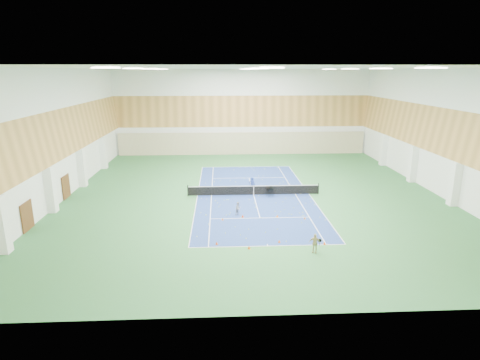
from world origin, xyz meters
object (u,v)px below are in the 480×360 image
child_apron (315,243)px  child_court (238,208)px  ball_cart (270,192)px  tennis_net (254,190)px  coach (252,185)px

child_apron → child_court: bearing=142.8°
child_court → child_apron: 8.89m
ball_cart → tennis_net: bearing=136.0°
tennis_net → child_court: 5.78m
tennis_net → coach: (-0.12, 0.60, 0.28)m
tennis_net → child_apron: bearing=-77.0°
tennis_net → child_apron: 13.35m
child_court → ball_cart: bearing=12.7°
coach → child_apron: size_ratio=1.24×
tennis_net → child_court: child_court is taller
coach → child_apron: bearing=105.7°
child_apron → coach: bearing=123.4°
child_apron → ball_cart: (-1.47, 12.41, -0.23)m
coach → child_court: 6.32m
tennis_net → coach: bearing=101.7°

